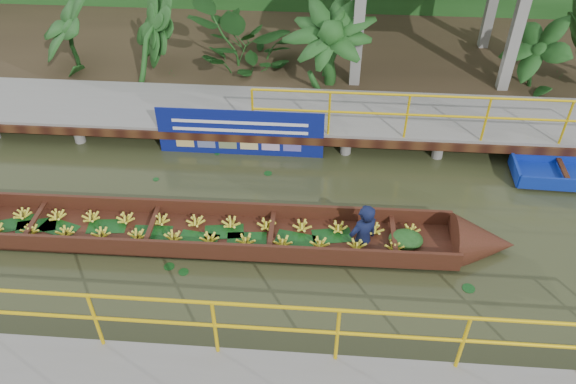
{
  "coord_description": "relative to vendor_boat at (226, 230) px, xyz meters",
  "views": [
    {
      "loc": [
        0.49,
        -7.53,
        7.16
      ],
      "look_at": [
        -0.1,
        0.5,
        0.6
      ],
      "focal_mm": 35.0,
      "sensor_mm": 36.0,
      "label": 1
    }
  ],
  "objects": [
    {
      "name": "ground",
      "position": [
        1.18,
        0.2,
        -0.21
      ],
      "size": [
        80.0,
        80.0,
        0.0
      ],
      "primitive_type": "plane",
      "color": "#293118",
      "rests_on": "ground"
    },
    {
      "name": "land_strip",
      "position": [
        1.18,
        7.7,
        0.02
      ],
      "size": [
        30.0,
        8.0,
        0.45
      ],
      "primitive_type": "cube",
      "color": "#2F2417",
      "rests_on": "ground"
    },
    {
      "name": "far_dock",
      "position": [
        1.2,
        3.63,
        0.27
      ],
      "size": [
        16.0,
        2.06,
        1.66
      ],
      "color": "gray",
      "rests_on": "ground"
    },
    {
      "name": "vendor_boat",
      "position": [
        0.0,
        0.0,
        0.0
      ],
      "size": [
        10.87,
        1.26,
        2.1
      ],
      "rotation": [
        0.0,
        0.0,
        0.01
      ],
      "color": "#3A1E0F",
      "rests_on": "ground"
    },
    {
      "name": "tropical_plants",
      "position": [
        1.41,
        5.5,
        1.15
      ],
      "size": [
        14.45,
        1.45,
        1.82
      ],
      "color": "#184315",
      "rests_on": "ground"
    },
    {
      "name": "blue_banner",
      "position": [
        -0.1,
        2.68,
        0.35
      ],
      "size": [
        3.58,
        0.04,
        1.12
      ],
      "color": "navy",
      "rests_on": "ground"
    }
  ]
}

